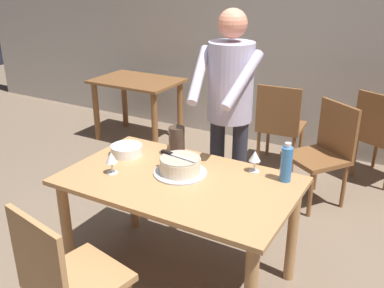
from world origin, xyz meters
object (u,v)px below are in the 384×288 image
object	(u,v)px
cake_knife	(171,154)
wine_glass_near	(255,157)
plate_stack	(127,150)
person_cutting_cake	(229,103)
hurricane_lamp	(177,141)
wine_glass_far	(111,158)
background_table	(137,93)
background_chair_2	(280,123)
main_dining_table	(179,196)
chair_near_side	(66,278)
background_chair_1	(324,150)
cake_on_platter	(180,166)
background_chair_0	(382,134)
water_bottle	(286,164)

from	to	relation	value
cake_knife	wine_glass_near	bearing A→B (deg)	28.37
plate_stack	person_cutting_cake	xyz separation A→B (m)	(0.54, 0.51, 0.29)
plate_stack	hurricane_lamp	bearing A→B (deg)	26.90
wine_glass_far	background_table	world-z (taller)	wine_glass_far
cake_knife	wine_glass_near	xyz separation A→B (m)	(0.47, 0.25, -0.01)
background_chair_2	main_dining_table	bearing A→B (deg)	-89.34
person_cutting_cake	background_table	size ratio (longest dim) A/B	1.72
background_table	background_chair_2	bearing A→B (deg)	1.56
main_dining_table	hurricane_lamp	distance (m)	0.42
chair_near_side	background_chair_2	bearing A→B (deg)	86.65
plate_stack	background_chair_1	size ratio (longest dim) A/B	0.24
cake_on_platter	background_chair_2	bearing A→B (deg)	89.80
plate_stack	wine_glass_near	xyz separation A→B (m)	(0.87, 0.19, 0.07)
wine_glass_far	background_table	distance (m)	2.54
wine_glass_near	background_chair_0	size ratio (longest dim) A/B	0.16
chair_near_side	background_chair_0	bearing A→B (deg)	69.69
main_dining_table	wine_glass_far	xyz separation A→B (m)	(-0.41, -0.14, 0.22)
cake_knife	chair_near_side	size ratio (longest dim) A/B	0.30
wine_glass_far	water_bottle	size ratio (longest dim) A/B	0.58
background_chair_1	main_dining_table	bearing A→B (deg)	-109.62
cake_knife	water_bottle	distance (m)	0.72
plate_stack	main_dining_table	bearing A→B (deg)	-15.38
person_cutting_cake	background_chair_2	xyz separation A→B (m)	(-0.06, 1.38, -0.58)
cake_on_platter	plate_stack	size ratio (longest dim) A/B	1.55
chair_near_side	background_chair_0	world-z (taller)	same
cake_knife	wine_glass_far	xyz separation A→B (m)	(-0.31, -0.22, -0.01)
main_dining_table	background_chair_1	world-z (taller)	background_chair_1
plate_stack	background_chair_0	size ratio (longest dim) A/B	0.24
plate_stack	background_chair_2	size ratio (longest dim) A/B	0.24
wine_glass_far	hurricane_lamp	xyz separation A→B (m)	(0.21, 0.44, 0.00)
main_dining_table	cake_on_platter	bearing A→B (deg)	113.85
cake_on_platter	plate_stack	xyz separation A→B (m)	(-0.48, 0.07, -0.02)
person_cutting_cake	background_chair_0	size ratio (longest dim) A/B	1.91
wine_glass_near	person_cutting_cake	xyz separation A→B (m)	(-0.33, 0.32, 0.22)
background_chair_0	water_bottle	bearing A→B (deg)	-100.38
wine_glass_far	background_chair_2	bearing A→B (deg)	79.84
background_chair_0	background_chair_1	world-z (taller)	same
chair_near_side	background_chair_1	world-z (taller)	same
background_chair_1	wine_glass_near	bearing A→B (deg)	-98.54
background_table	plate_stack	bearing A→B (deg)	-55.35
plate_stack	background_table	xyz separation A→B (m)	(-1.27, 1.84, -0.21)
wine_glass_near	background_chair_2	world-z (taller)	background_chair_2
background_chair_0	wine_glass_near	bearing A→B (deg)	-106.69
cake_knife	background_table	xyz separation A→B (m)	(-1.68, 1.90, -0.29)
main_dining_table	chair_near_side	xyz separation A→B (m)	(-0.19, -0.81, -0.14)
hurricane_lamp	person_cutting_cake	distance (m)	0.47
main_dining_table	background_chair_1	distance (m)	1.63
cake_knife	water_bottle	xyz separation A→B (m)	(0.68, 0.22, -0.00)
person_cutting_cake	background_chair_1	world-z (taller)	person_cutting_cake
cake_on_platter	cake_knife	size ratio (longest dim) A/B	1.26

